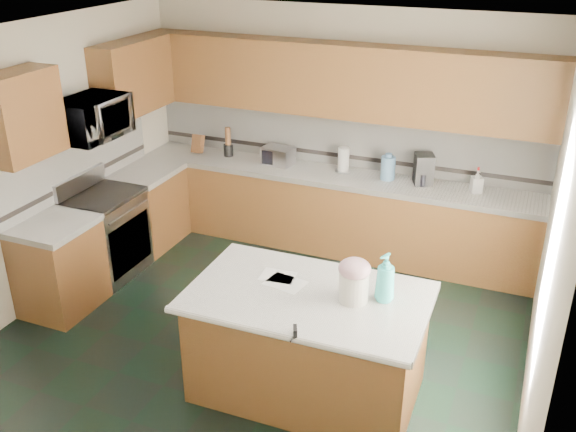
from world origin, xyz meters
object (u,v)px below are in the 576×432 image
at_px(treat_jar, 354,287).
at_px(coffee_maker, 424,169).
at_px(island_top, 308,297).
at_px(soap_bottle_island, 385,278).
at_px(knife_block, 198,144).
at_px(island_base, 308,347).
at_px(toaster_oven, 278,156).

relative_size(treat_jar, coffee_maker, 0.71).
xyz_separation_m(island_top, soap_bottle_island, (0.55, 0.13, 0.22)).
bearing_deg(knife_block, island_top, -47.21).
height_order(soap_bottle_island, knife_block, soap_bottle_island).
bearing_deg(island_base, treat_jar, 6.23).
relative_size(island_top, soap_bottle_island, 4.72).
bearing_deg(island_base, coffee_maker, 81.55).
relative_size(treat_jar, toaster_oven, 0.66).
relative_size(island_base, knife_block, 7.76).
height_order(treat_jar, toaster_oven, treat_jar).
distance_m(island_top, soap_bottle_island, 0.61).
height_order(knife_block, toaster_oven, knife_block).
bearing_deg(knife_block, toaster_oven, -0.62).
bearing_deg(knife_block, island_base, -47.21).
xyz_separation_m(treat_jar, soap_bottle_island, (0.21, 0.09, 0.08)).
distance_m(island_base, soap_bottle_island, 0.89).
bearing_deg(toaster_oven, coffee_maker, 9.15).
height_order(island_top, coffee_maker, coffee_maker).
xyz_separation_m(soap_bottle_island, coffee_maker, (-0.21, 2.44, -0.03)).
xyz_separation_m(island_top, treat_jar, (0.34, 0.04, 0.15)).
distance_m(soap_bottle_island, knife_block, 3.81).
relative_size(island_top, coffee_maker, 5.55).
bearing_deg(coffee_maker, island_base, -118.73).
xyz_separation_m(knife_block, toaster_oven, (1.06, 0.00, -0.01)).
bearing_deg(treat_jar, soap_bottle_island, 2.62).
height_order(island_top, toaster_oven, toaster_oven).
height_order(island_base, knife_block, knife_block).
bearing_deg(island_top, knife_block, 132.47).
xyz_separation_m(soap_bottle_island, toaster_oven, (-1.89, 2.41, -0.09)).
distance_m(island_base, coffee_maker, 2.67).
xyz_separation_m(island_top, toaster_oven, (-1.34, 2.54, 0.13)).
xyz_separation_m(island_base, coffee_maker, (0.34, 2.57, 0.65)).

